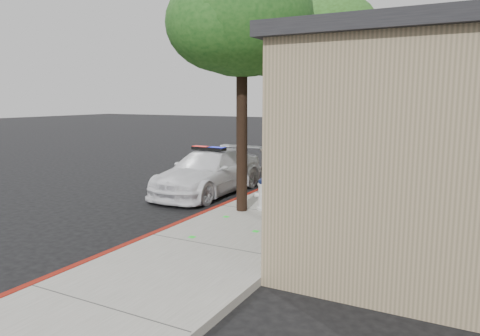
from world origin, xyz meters
name	(u,v)px	position (x,y,z in m)	size (l,w,h in m)	color
ground	(149,240)	(0.00, 0.00, 0.00)	(120.00, 120.00, 0.00)	black
sidewalk	(271,215)	(1.60, 3.00, 0.07)	(3.20, 60.00, 0.15)	gray
red_curb	(221,208)	(0.06, 3.00, 0.08)	(0.14, 60.00, 0.16)	maroon
police_car	(209,172)	(-1.45, 4.81, 0.71)	(2.00, 4.88, 1.54)	white
fire_hydrant	(264,193)	(1.33, 3.13, 0.60)	(0.51, 0.45, 0.89)	silver
street_tree_near	(242,22)	(0.86, 2.77, 4.96)	(3.52, 3.65, 6.45)	black
street_tree_mid	(331,39)	(1.30, 8.82, 5.20)	(3.64, 3.54, 6.70)	black
street_tree_far	(326,53)	(0.74, 10.02, 4.83)	(3.43, 3.32, 6.23)	black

